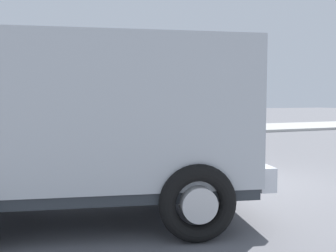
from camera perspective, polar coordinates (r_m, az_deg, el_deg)
The scene contains 7 objects.
ground_plane at distance 9.34m, azimuth 11.77°, elevation -8.23°, with size 120.00×120.00×0.00m, color slate.
sidewalk_far at distance 21.48m, azimuth -8.08°, elevation -0.99°, with size 80.00×5.00×0.16m, color #ADADA8.
truck_foreground at distance 6.22m, azimuth -12.61°, elevation 1.10°, with size 5.81×3.66×2.90m.
cyclist at distance 11.56m, azimuth 7.18°, elevation -1.47°, with size 1.70×0.57×1.72m.
traffic_light_pole at distance 11.73m, azimuth 12.86°, elevation 4.43°, with size 0.24×0.43×3.20m.
car_red_near at distance 12.84m, azimuth -23.23°, elevation -1.43°, with size 4.03×1.93×1.60m.
building_mid_block at distance 28.28m, azimuth -10.02°, elevation 5.22°, with size 10.65×6.59×5.10m.
Camera 1 is at (-5.07, -7.59, 1.99)m, focal length 40.05 mm.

